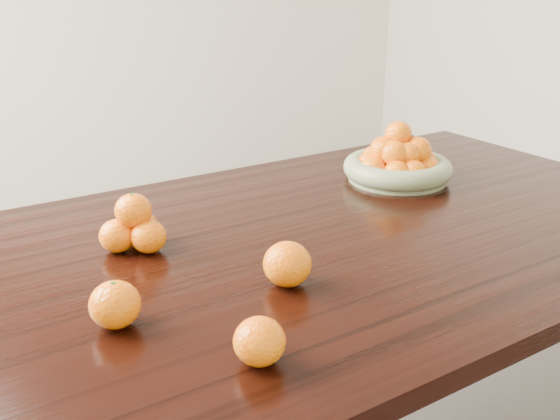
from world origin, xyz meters
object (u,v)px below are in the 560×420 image
loose_orange_0 (115,304)px  orange_pyramid (135,227)px  fruit_bowl (398,162)px  dining_table (279,282)px

loose_orange_0 → orange_pyramid: bearing=64.0°
fruit_bowl → loose_orange_0: bearing=-160.1°
dining_table → fruit_bowl: (0.48, 0.18, 0.14)m
fruit_bowl → loose_orange_0: (-0.87, -0.31, -0.01)m
dining_table → fruit_bowl: bearing=20.4°
dining_table → orange_pyramid: size_ratio=15.03×
orange_pyramid → loose_orange_0: bearing=-116.0°
dining_table → orange_pyramid: orange_pyramid is taller
dining_table → orange_pyramid: (-0.26, 0.13, 0.13)m
fruit_bowl → orange_pyramid: (-0.74, -0.05, -0.00)m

